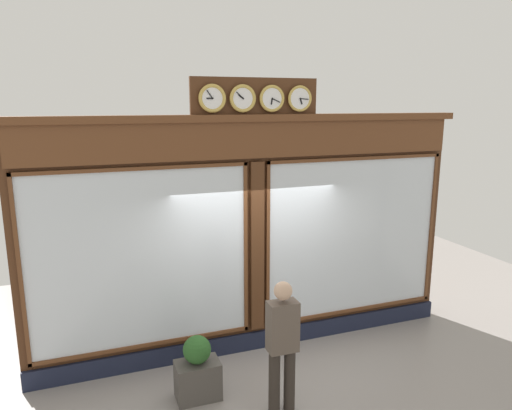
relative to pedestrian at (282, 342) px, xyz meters
name	(u,v)px	position (x,y,z in m)	size (l,w,h in m)	color
shop_facade	(253,234)	(-0.24, -1.69, 0.87)	(6.70, 0.42, 4.07)	#4C2B16
pedestrian	(282,342)	(0.00, 0.00, 0.00)	(0.36, 0.22, 1.69)	#312A24
planter_box	(198,380)	(0.90, -0.62, -0.68)	(0.56, 0.36, 0.50)	#4C4742
planter_shrub	(197,350)	(0.90, -0.62, -0.25)	(0.36, 0.36, 0.36)	#285623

